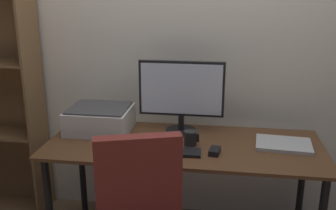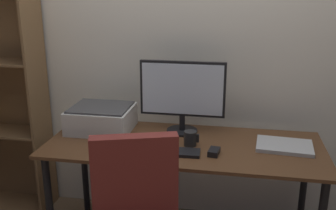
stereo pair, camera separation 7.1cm
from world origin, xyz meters
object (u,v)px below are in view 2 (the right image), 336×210
desk (184,156)px  laptop (284,146)px  monitor (182,92)px  keyboard (174,152)px  coffee_mug (190,138)px  mouse (214,152)px  printer (101,118)px

desk → laptop: 0.60m
desk → monitor: bearing=101.8°
keyboard → coffee_mug: coffee_mug is taller
mouse → keyboard: bearing=-164.8°
keyboard → mouse: size_ratio=3.02×
mouse → coffee_mug: bearing=152.7°
monitor → printer: bearing=-173.7°
laptop → printer: 1.16m
monitor → mouse: bearing=-54.6°
mouse → coffee_mug: coffee_mug is taller
keyboard → mouse: mouse is taller
desk → mouse: size_ratio=17.27×
coffee_mug → printer: bearing=165.4°
coffee_mug → laptop: coffee_mug is taller
desk → printer: printer is taller
coffee_mug → laptop: size_ratio=0.28×
monitor → desk: bearing=-78.2°
monitor → keyboard: size_ratio=1.87×
desk → printer: bearing=166.6°
keyboard → laptop: 0.65m
coffee_mug → laptop: (0.55, 0.07, -0.03)m
monitor → printer: 0.56m
monitor → printer: (-0.53, -0.06, -0.18)m
coffee_mug → monitor: bearing=110.5°
monitor → mouse: (0.23, -0.32, -0.25)m
printer → coffee_mug: bearing=-14.6°
printer → keyboard: bearing=-28.6°
monitor → laptop: monitor is taller
monitor → coffee_mug: size_ratio=5.97×
desk → monitor: monitor is taller
printer → desk: bearing=-13.4°
mouse → printer: (-0.75, 0.26, 0.06)m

